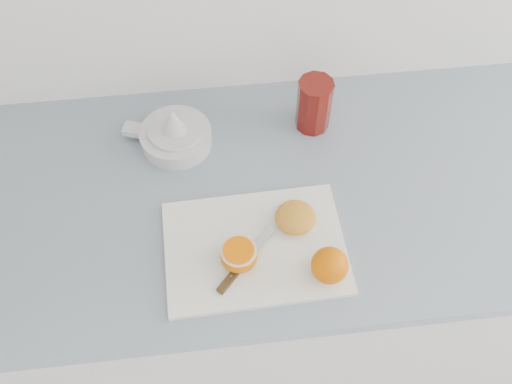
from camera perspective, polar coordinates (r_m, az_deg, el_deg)
counter at (r=1.57m, az=2.43°, el=-8.63°), size 2.64×0.64×0.89m
cutting_board at (r=1.10m, az=-0.10°, el=-5.59°), size 0.35×0.26×0.01m
whole_orange at (r=1.05m, az=7.38°, el=-7.29°), size 0.07×0.07×0.07m
half_orange at (r=1.06m, az=-1.73°, el=-6.35°), size 0.07×0.07×0.04m
squeezed_shell at (r=1.11m, az=3.97°, el=-2.52°), size 0.08×0.08×0.03m
paring_knife at (r=1.07m, az=-1.99°, el=-7.95°), size 0.12×0.13×0.01m
citrus_juicer at (r=1.25m, az=-8.12°, el=5.73°), size 0.20×0.16×0.10m
red_tumbler at (r=1.26m, az=5.80°, el=8.54°), size 0.08×0.08×0.13m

